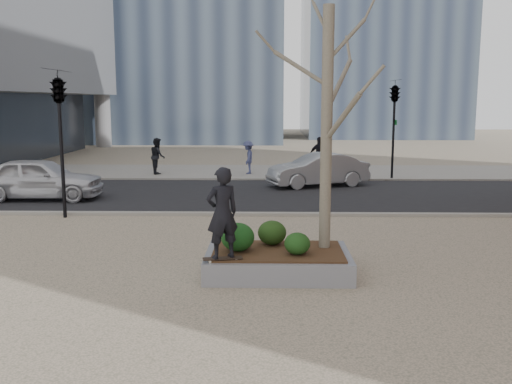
{
  "coord_description": "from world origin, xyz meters",
  "views": [
    {
      "loc": [
        0.79,
        -11.58,
        3.59
      ],
      "look_at": [
        0.5,
        2.0,
        1.4
      ],
      "focal_mm": 40.0,
      "sensor_mm": 36.0,
      "label": 1
    }
  ],
  "objects_px": {
    "skateboard": "(223,260)",
    "police_car": "(40,178)",
    "planter": "(278,262)",
    "skateboarder": "(222,213)"
  },
  "relations": [
    {
      "from": "planter",
      "to": "skateboard",
      "type": "height_order",
      "value": "skateboard"
    },
    {
      "from": "planter",
      "to": "police_car",
      "type": "relative_size",
      "value": 0.67
    },
    {
      "from": "skateboard",
      "to": "police_car",
      "type": "relative_size",
      "value": 0.17
    },
    {
      "from": "planter",
      "to": "skateboarder",
      "type": "relative_size",
      "value": 1.67
    },
    {
      "from": "planter",
      "to": "skateboarder",
      "type": "distance_m",
      "value": 1.78
    },
    {
      "from": "skateboarder",
      "to": "planter",
      "type": "bearing_deg",
      "value": -174.18
    },
    {
      "from": "skateboard",
      "to": "skateboarder",
      "type": "distance_m",
      "value": 0.94
    },
    {
      "from": "skateboarder",
      "to": "police_car",
      "type": "xyz_separation_m",
      "value": [
        -7.42,
        9.47,
        -0.64
      ]
    },
    {
      "from": "skateboarder",
      "to": "police_car",
      "type": "bearing_deg",
      "value": -79.48
    },
    {
      "from": "skateboard",
      "to": "skateboarder",
      "type": "relative_size",
      "value": 0.43
    }
  ]
}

